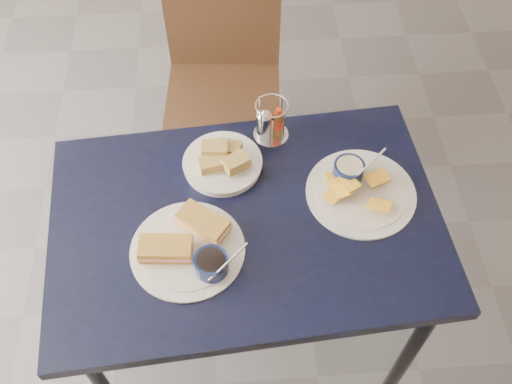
{
  "coord_description": "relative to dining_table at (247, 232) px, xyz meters",
  "views": [
    {
      "loc": [
        0.1,
        -0.96,
        2.1
      ],
      "look_at": [
        0.16,
        -0.05,
        0.82
      ],
      "focal_mm": 40.0,
      "sensor_mm": 36.0,
      "label": 1
    }
  ],
  "objects": [
    {
      "name": "sandwich_plate",
      "position": [
        -0.16,
        -0.09,
        0.1
      ],
      "size": [
        0.32,
        0.31,
        0.12
      ],
      "color": "white",
      "rests_on": "dining_table"
    },
    {
      "name": "ground",
      "position": [
        -0.13,
        0.09,
        -0.68
      ],
      "size": [
        6.0,
        6.0,
        0.0
      ],
      "primitive_type": "plane",
      "color": "#4B4B50",
      "rests_on": "ground"
    },
    {
      "name": "bread_basket",
      "position": [
        -0.06,
        0.19,
        0.1
      ],
      "size": [
        0.23,
        0.23,
        0.07
      ],
      "color": "white",
      "rests_on": "dining_table"
    },
    {
      "name": "condiment_caddy",
      "position": [
        0.09,
        0.31,
        0.13
      ],
      "size": [
        0.11,
        0.11,
        0.14
      ],
      "color": "silver",
      "rests_on": "dining_table"
    },
    {
      "name": "plantain_plate",
      "position": [
        0.33,
        0.08,
        0.09
      ],
      "size": [
        0.32,
        0.32,
        0.12
      ],
      "color": "white",
      "rests_on": "dining_table"
    },
    {
      "name": "dining_table",
      "position": [
        0.0,
        0.0,
        0.0
      ],
      "size": [
        1.15,
        0.81,
        0.75
      ],
      "color": "black",
      "rests_on": "ground"
    },
    {
      "name": "chair_far",
      "position": [
        -0.05,
        0.86,
        -0.13
      ],
      "size": [
        0.48,
        0.46,
        0.95
      ],
      "color": "black",
      "rests_on": "ground"
    }
  ]
}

